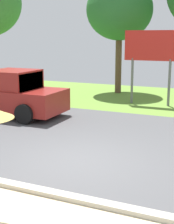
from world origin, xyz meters
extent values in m
cube|color=#4C4C4F|center=(0.00, 2.00, -0.05)|extent=(40.00, 8.00, 0.10)
cube|color=olive|center=(0.00, 10.00, -0.05)|extent=(40.00, 8.00, 0.10)
cube|color=#B2AD9E|center=(0.00, -2.00, 0.05)|extent=(40.00, 0.24, 0.10)
cube|color=maroon|center=(-5.20, 3.67, 0.68)|extent=(5.20, 2.00, 0.90)
cube|color=maroon|center=(-4.70, 3.67, 1.43)|extent=(1.80, 1.84, 0.90)
cube|color=#2D3842|center=(-3.85, 3.67, 1.43)|extent=(0.10, 1.70, 0.77)
cylinder|color=black|center=(-3.50, 4.67, 0.38)|extent=(0.76, 0.28, 0.76)
cylinder|color=black|center=(-3.50, 2.67, 0.38)|extent=(0.76, 0.28, 0.76)
cylinder|color=slate|center=(-1.03, 8.27, 1.10)|extent=(0.12, 0.12, 2.20)
cylinder|color=slate|center=(0.77, 8.27, 1.10)|extent=(0.12, 0.12, 2.20)
cube|color=red|center=(-0.13, 8.27, 2.80)|extent=(2.60, 0.10, 1.40)
cylinder|color=brown|center=(-2.67, 10.99, 1.75)|extent=(0.36, 0.36, 3.50)
ellipsoid|color=#286B2D|center=(-2.67, 10.99, 4.68)|extent=(3.71, 3.71, 3.38)
camera|label=1|loc=(3.60, -7.48, 3.19)|focal=53.60mm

